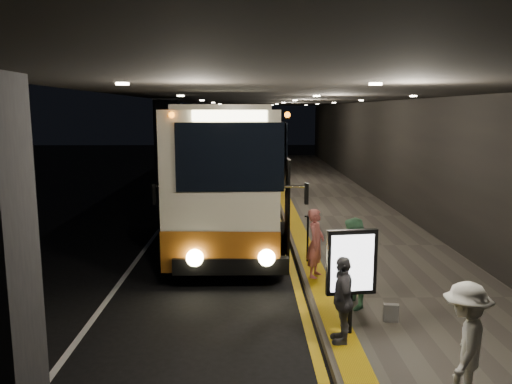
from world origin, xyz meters
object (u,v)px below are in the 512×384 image
object	(u,v)px
coach_main	(237,171)
bag_polka	(391,313)
passenger_waiting_grey	(342,300)
stanchion_post	(308,239)
coach_second	(243,147)
passenger_boarding	(316,243)
passenger_waiting_green	(353,263)
coach_third	(245,135)
info_sign	(352,264)
passenger_waiting_white	(465,344)

from	to	relation	value
coach_main	bag_polka	bearing A→B (deg)	-67.92
passenger_waiting_grey	stanchion_post	bearing A→B (deg)	-177.62
coach_second	passenger_boarding	world-z (taller)	coach_second
passenger_boarding	passenger_waiting_green	bearing A→B (deg)	-141.87
passenger_boarding	passenger_waiting_grey	xyz separation A→B (m)	(0.00, -3.34, -0.06)
coach_third	stanchion_post	distance (m)	33.75
info_sign	stanchion_post	distance (m)	4.25
coach_third	passenger_waiting_white	distance (m)	40.11
passenger_waiting_white	passenger_waiting_grey	world-z (taller)	passenger_waiting_white
coach_main	passenger_waiting_white	distance (m)	11.44
coach_third	passenger_waiting_green	xyz separation A→B (m)	(2.33, -36.68, -0.68)
passenger_waiting_grey	stanchion_post	world-z (taller)	passenger_waiting_grey
passenger_waiting_white	bag_polka	world-z (taller)	passenger_waiting_white
passenger_waiting_grey	passenger_waiting_green	bearing A→B (deg)	163.81
coach_second	coach_main	bearing A→B (deg)	-91.91
bag_polka	passenger_waiting_grey	bearing A→B (deg)	-142.99
passenger_waiting_grey	stanchion_post	size ratio (longest dim) A/B	1.24
passenger_boarding	passenger_waiting_green	world-z (taller)	passenger_waiting_green
passenger_boarding	passenger_waiting_grey	world-z (taller)	passenger_boarding
coach_third	passenger_waiting_grey	world-z (taller)	coach_third
passenger_waiting_green	passenger_waiting_grey	world-z (taller)	passenger_waiting_green
coach_main	coach_second	size ratio (longest dim) A/B	1.03
coach_second	info_sign	size ratio (longest dim) A/B	6.76
passenger_waiting_green	bag_polka	size ratio (longest dim) A/B	5.46
coach_second	passenger_waiting_grey	bearing A→B (deg)	-86.37
stanchion_post	coach_main	bearing A→B (deg)	112.38
coach_second	stanchion_post	size ratio (longest dim) A/B	10.48
coach_main	coach_second	distance (m)	11.69
bag_polka	coach_third	bearing A→B (deg)	94.46
stanchion_post	passenger_waiting_grey	bearing A→B (deg)	-89.36
coach_second	passenger_waiting_white	xyz separation A→B (m)	(3.17, -22.62, -0.91)
passenger_waiting_white	passenger_waiting_green	bearing A→B (deg)	-138.26
coach_main	coach_third	bearing A→B (deg)	91.87
passenger_waiting_grey	info_sign	world-z (taller)	info_sign
coach_main	coach_third	xyz separation A→B (m)	(0.11, 29.04, -0.21)
coach_third	passenger_waiting_green	distance (m)	36.76
coach_second	passenger_boarding	distance (m)	17.61
passenger_boarding	passenger_waiting_white	size ratio (longest dim) A/B	0.97
bag_polka	stanchion_post	size ratio (longest dim) A/B	0.27
passenger_waiting_green	passenger_waiting_grey	size ratio (longest dim) A/B	1.21
passenger_boarding	stanchion_post	xyz separation A→B (m)	(-0.05, 1.15, -0.20)
coach_second	passenger_waiting_grey	world-z (taller)	coach_second
coach_second	bag_polka	distance (m)	20.30
coach_third	passenger_waiting_grey	bearing A→B (deg)	-89.23
coach_main	passenger_waiting_green	world-z (taller)	coach_main
passenger_boarding	passenger_waiting_white	world-z (taller)	passenger_waiting_white
bag_polka	passenger_waiting_green	bearing A→B (deg)	130.11
passenger_boarding	info_sign	world-z (taller)	info_sign
coach_third	passenger_waiting_green	size ratio (longest dim) A/B	6.41
coach_second	info_sign	distance (m)	20.63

